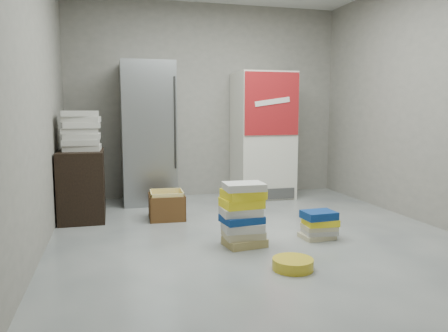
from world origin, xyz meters
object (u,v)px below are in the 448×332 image
object	(u,v)px
wood_shelf	(82,185)
cardboard_box	(167,207)
steel_fridge	(148,133)
phonebook_stack_main	(243,214)
coke_cooler	(263,135)

from	to	relation	value
wood_shelf	cardboard_box	size ratio (longest dim) A/B	1.89
steel_fridge	cardboard_box	world-z (taller)	steel_fridge
steel_fridge	phonebook_stack_main	xyz separation A→B (m)	(0.67, -2.21, -0.65)
steel_fridge	phonebook_stack_main	size ratio (longest dim) A/B	3.18
coke_cooler	wood_shelf	xyz separation A→B (m)	(-2.48, -0.72, -0.50)
wood_shelf	phonebook_stack_main	size ratio (longest dim) A/B	1.34
coke_cooler	cardboard_box	size ratio (longest dim) A/B	4.25
coke_cooler	phonebook_stack_main	world-z (taller)	coke_cooler
wood_shelf	steel_fridge	bearing A→B (deg)	41.31
cardboard_box	coke_cooler	bearing A→B (deg)	35.53
coke_cooler	wood_shelf	world-z (taller)	coke_cooler
phonebook_stack_main	coke_cooler	bearing A→B (deg)	64.32
steel_fridge	cardboard_box	bearing A→B (deg)	-83.40
coke_cooler	wood_shelf	distance (m)	2.63
steel_fridge	coke_cooler	bearing A→B (deg)	-0.18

